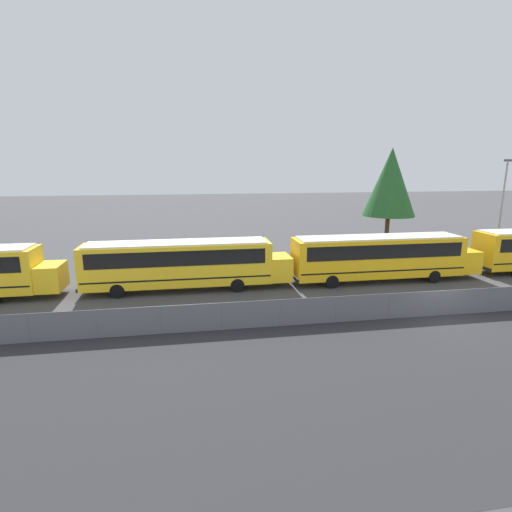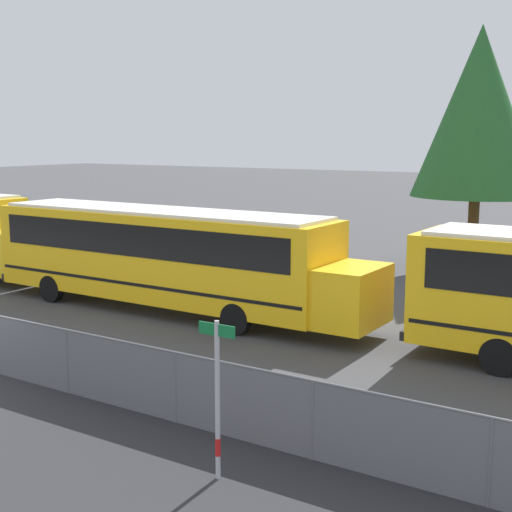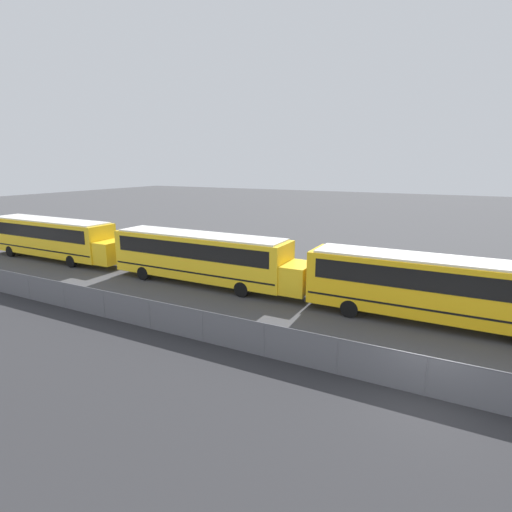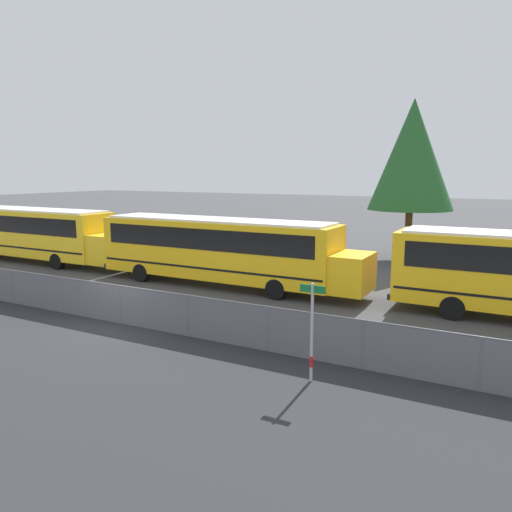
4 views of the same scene
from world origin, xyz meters
The scene contains 3 objects.
school_bus_2 centered at (-0.03, 7.02, 1.94)m, with size 13.87×2.57×3.29m.
street_sign centered at (8.12, -1.46, 1.43)m, with size 0.70×0.09×2.68m.
tree_0 centered at (6.44, 18.76, 6.55)m, with size 5.20×5.20×9.94m.
Camera 2 is at (14.57, -10.36, 5.55)m, focal length 50.00 mm.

